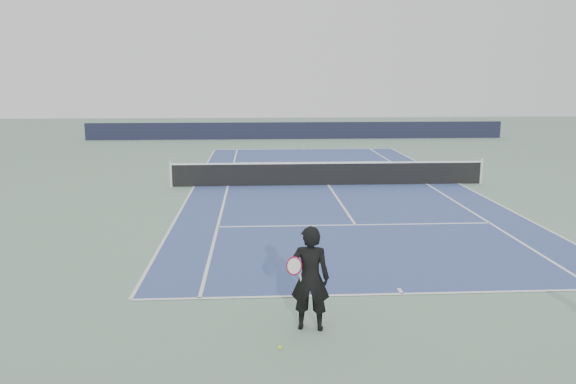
{
  "coord_description": "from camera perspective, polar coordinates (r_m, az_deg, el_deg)",
  "views": [
    {
      "loc": [
        -2.95,
        -22.53,
        4.34
      ],
      "look_at": [
        -2.04,
        -6.68,
        1.1
      ],
      "focal_mm": 35.0,
      "sensor_mm": 36.0,
      "label": 1
    }
  ],
  "objects": [
    {
      "name": "ground",
      "position": [
        23.13,
        4.11,
        0.69
      ],
      "size": [
        80.0,
        80.0,
        0.0
      ],
      "primitive_type": "plane",
      "color": "gray"
    },
    {
      "name": "court_surface",
      "position": [
        23.13,
        4.11,
        0.7
      ],
      "size": [
        10.97,
        23.77,
        0.01
      ],
      "primitive_type": "cube",
      "color": "#384B84",
      "rests_on": "ground"
    },
    {
      "name": "tennis_net",
      "position": [
        23.04,
        4.13,
        1.92
      ],
      "size": [
        12.9,
        0.1,
        1.07
      ],
      "color": "silver",
      "rests_on": "ground"
    },
    {
      "name": "windscreen_far",
      "position": [
        40.69,
        0.9,
        6.26
      ],
      "size": [
        30.0,
        0.25,
        1.2
      ],
      "primitive_type": "cube",
      "color": "black",
      "rests_on": "ground"
    },
    {
      "name": "tennis_player",
      "position": [
        9.83,
        2.25,
        -8.72
      ],
      "size": [
        0.84,
        0.62,
        1.88
      ],
      "color": "black",
      "rests_on": "ground"
    },
    {
      "name": "tennis_ball",
      "position": [
        9.47,
        -0.85,
        -15.49
      ],
      "size": [
        0.07,
        0.07,
        0.07
      ],
      "primitive_type": "sphere",
      "color": "#C5EB30",
      "rests_on": "ground"
    }
  ]
}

